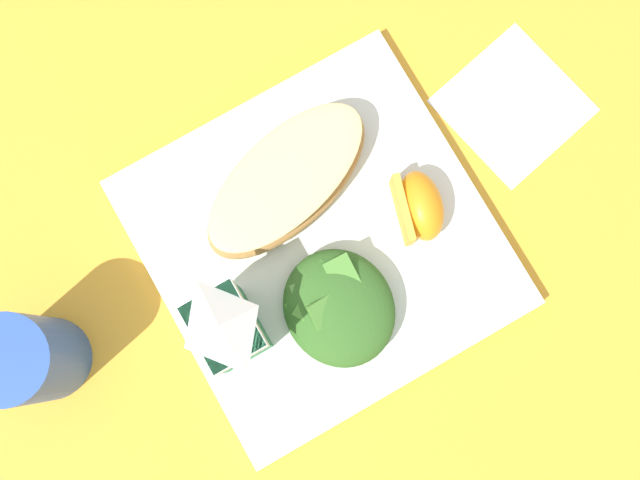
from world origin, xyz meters
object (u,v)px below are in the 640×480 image
at_px(white_plate, 320,243).
at_px(paper_napkin, 514,105).
at_px(milk_carton, 227,328).
at_px(orange_wedge_front, 419,206).
at_px(cheesy_pizza_bread, 289,179).
at_px(green_salad_pile, 338,308).
at_px(drinking_blue_cup, 29,359).

height_order(white_plate, paper_napkin, white_plate).
xyz_separation_m(milk_carton, paper_napkin, (0.05, -0.31, -0.07)).
relative_size(milk_carton, orange_wedge_front, 1.62).
distance_m(cheesy_pizza_bread, green_salad_pile, 0.12).
height_order(paper_napkin, drinking_blue_cup, drinking_blue_cup).
distance_m(paper_napkin, drinking_blue_cup, 0.47).
bearing_deg(green_salad_pile, white_plate, -14.98).
distance_m(orange_wedge_front, drinking_blue_cup, 0.34).
distance_m(green_salad_pile, paper_napkin, 0.24).
bearing_deg(paper_napkin, green_salad_pile, 109.38).
relative_size(orange_wedge_front, drinking_blue_cup, 0.63).
height_order(white_plate, orange_wedge_front, orange_wedge_front).
xyz_separation_m(white_plate, green_salad_pile, (-0.06, 0.02, 0.03)).
bearing_deg(drinking_blue_cup, orange_wedge_front, -97.79).
relative_size(paper_napkin, drinking_blue_cup, 1.02).
bearing_deg(white_plate, milk_carton, 106.61).
height_order(cheesy_pizza_bread, milk_carton, milk_carton).
xyz_separation_m(milk_carton, orange_wedge_front, (0.01, -0.18, -0.04)).
relative_size(cheesy_pizza_bread, orange_wedge_front, 2.73).
bearing_deg(cheesy_pizza_bread, green_salad_pile, 171.05).
bearing_deg(green_salad_pile, cheesy_pizza_bread, -8.95).
distance_m(milk_carton, orange_wedge_front, 0.19).
height_order(milk_carton, drinking_blue_cup, milk_carton).
bearing_deg(milk_carton, white_plate, -73.39).
bearing_deg(white_plate, paper_napkin, -83.85).
bearing_deg(orange_wedge_front, drinking_blue_cup, 82.21).
bearing_deg(white_plate, orange_wedge_front, -101.68).
xyz_separation_m(cheesy_pizza_bread, green_salad_pile, (-0.11, 0.02, 0.00)).
height_order(orange_wedge_front, drinking_blue_cup, drinking_blue_cup).
relative_size(cheesy_pizza_bread, milk_carton, 1.68).
bearing_deg(paper_napkin, orange_wedge_front, 107.59).
bearing_deg(paper_napkin, cheesy_pizza_bread, 80.85).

